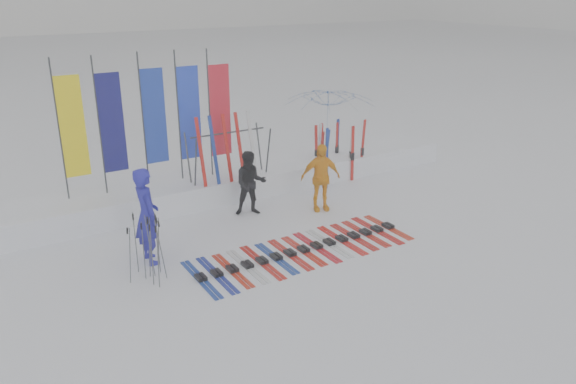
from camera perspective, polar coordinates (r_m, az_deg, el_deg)
ground at (r=11.29m, az=3.40°, el=-7.38°), size 120.00×120.00×0.00m
snow_bank at (r=14.85m, az=-6.72°, el=0.77°), size 14.00×1.60×0.60m
person_blue at (r=11.34m, az=-14.15°, el=-2.37°), size 0.48×0.72×1.97m
person_black at (r=13.41m, az=-3.83°, el=0.89°), size 0.93×0.84×1.57m
person_yellow at (r=13.65m, az=3.32°, el=1.49°), size 1.06×0.69×1.67m
tent_canopy at (r=16.92m, az=4.20°, el=6.53°), size 2.89×2.94×2.43m
ski_row at (r=11.79m, az=1.54°, el=-5.88°), size 4.80×1.70×0.07m
pole_cluster at (r=10.83m, az=-13.87°, el=-5.64°), size 0.66×0.81×1.25m
feather_flags at (r=13.87m, az=-13.77°, el=7.29°), size 4.13×0.25×3.20m
ski_rack at (r=14.19m, az=-6.05°, el=4.46°), size 2.04×0.80×1.23m
upright_skis at (r=15.84m, az=4.70°, el=4.00°), size 1.57×1.07×1.69m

